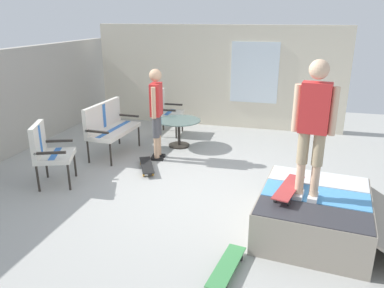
# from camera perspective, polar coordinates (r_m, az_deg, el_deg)

# --- Properties ---
(ground_plane) EXTENTS (12.00, 12.00, 0.10)m
(ground_plane) POSITION_cam_1_polar(r_m,az_deg,el_deg) (5.99, 1.00, -7.54)
(ground_plane) COLOR #A8A8A3
(house_facade) EXTENTS (0.23, 6.00, 2.42)m
(house_facade) POSITION_cam_1_polar(r_m,az_deg,el_deg) (9.29, 3.95, 10.17)
(house_facade) COLOR beige
(house_facade) RESTS_ON ground_plane
(skate_ramp) EXTENTS (1.72, 2.15, 0.54)m
(skate_ramp) POSITION_cam_1_polar(r_m,az_deg,el_deg) (5.02, 18.26, -10.04)
(skate_ramp) COLOR gray
(skate_ramp) RESTS_ON ground_plane
(patio_bench) EXTENTS (1.28, 0.62, 1.02)m
(patio_bench) POSITION_cam_1_polar(r_m,az_deg,el_deg) (7.52, -12.51, 3.02)
(patio_bench) COLOR #2D2823
(patio_bench) RESTS_ON ground_plane
(patio_chair_near_house) EXTENTS (0.64, 0.57, 1.02)m
(patio_chair_near_house) POSITION_cam_1_polar(r_m,az_deg,el_deg) (8.65, -4.20, 5.46)
(patio_chair_near_house) COLOR #2D2823
(patio_chair_near_house) RESTS_ON ground_plane
(patio_chair_by_wall) EXTENTS (0.78, 0.74, 1.02)m
(patio_chair_by_wall) POSITION_cam_1_polar(r_m,az_deg,el_deg) (6.41, -21.11, -0.65)
(patio_chair_by_wall) COLOR #2D2823
(patio_chair_by_wall) RESTS_ON ground_plane
(patio_table) EXTENTS (0.90, 0.90, 0.57)m
(patio_table) POSITION_cam_1_polar(r_m,az_deg,el_deg) (7.84, -1.99, 2.51)
(patio_table) COLOR #2D2823
(patio_table) RESTS_ON ground_plane
(person_watching) EXTENTS (0.48, 0.27, 1.72)m
(person_watching) POSITION_cam_1_polar(r_m,az_deg,el_deg) (7.00, -5.42, 5.50)
(person_watching) COLOR black
(person_watching) RESTS_ON ground_plane
(person_skater) EXTENTS (0.28, 0.48, 1.64)m
(person_skater) POSITION_cam_1_polar(r_m,az_deg,el_deg) (4.45, 17.95, 3.26)
(person_skater) COLOR silver
(person_skater) RESTS_ON skate_ramp
(skateboard_by_bench) EXTENTS (0.80, 0.54, 0.10)m
(skateboard_by_bench) POSITION_cam_1_polar(r_m,az_deg,el_deg) (6.76, -6.89, -3.24)
(skateboard_by_bench) COLOR black
(skateboard_by_bench) RESTS_ON ground_plane
(skateboard_spare) EXTENTS (0.82, 0.32, 0.10)m
(skateboard_spare) POSITION_cam_1_polar(r_m,az_deg,el_deg) (4.23, 5.27, -18.02)
(skateboard_spare) COLOR #3F8C4C
(skateboard_spare) RESTS_ON ground_plane
(skateboard_on_ramp) EXTENTS (0.82, 0.39, 0.10)m
(skateboard_on_ramp) POSITION_cam_1_polar(r_m,az_deg,el_deg) (4.77, 14.46, -6.46)
(skateboard_on_ramp) COLOR #B23838
(skateboard_on_ramp) RESTS_ON skate_ramp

